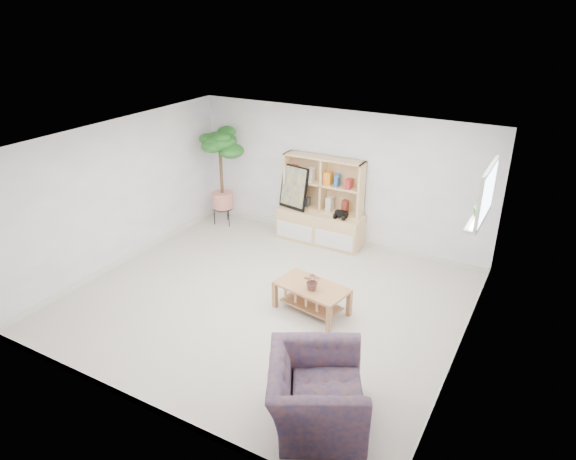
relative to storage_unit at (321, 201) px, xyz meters
The scene contains 14 objects.
floor 2.38m from the storage_unit, 84.66° to the right, with size 5.50×5.00×0.01m, color beige.
ceiling 2.77m from the storage_unit, 84.66° to the right, with size 5.50×5.00×0.01m, color white.
walls 2.29m from the storage_unit, 84.66° to the right, with size 5.51×5.01×2.40m.
baseboard 2.37m from the storage_unit, 84.66° to the right, with size 5.50×5.00×0.10m, color silver, non-canonical shape.
window 3.58m from the storage_unit, 29.16° to the right, with size 0.10×0.98×0.68m, color #D3E1FF, non-canonical shape.
window_sill 3.43m from the storage_unit, 29.66° to the right, with size 0.14×1.00×0.04m, color silver.
storage_unit is the anchor object (origin of this frame).
poster 0.55m from the storage_unit, behind, with size 0.57×0.13×0.79m, color yellow, non-canonical shape.
toy_truck 0.47m from the storage_unit, 12.81° to the right, with size 0.29×0.20×0.15m, color black, non-canonical shape.
coffee_table 2.39m from the storage_unit, 66.92° to the right, with size 1.02×0.55×0.42m, color #916643, non-canonical shape.
table_plant 2.43m from the storage_unit, 66.49° to the right, with size 0.24×0.21×0.27m, color #23522A.
floor_tree 2.04m from the storage_unit, behind, with size 0.71×0.71×1.92m, color #0C4611, non-canonical shape.
armchair 4.42m from the storage_unit, 64.56° to the right, with size 1.13×0.99×0.84m, color navy.
sill_plant 3.47m from the storage_unit, 29.63° to the right, with size 0.15×0.12×0.27m, color #0C4611.
Camera 1 is at (3.44, -5.49, 4.10)m, focal length 32.00 mm.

